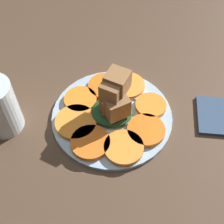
{
  "coord_description": "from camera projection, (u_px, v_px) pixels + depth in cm",
  "views": [
    {
      "loc": [
        -4.24,
        40.65,
        58.51
      ],
      "look_at": [
        0.0,
        0.0,
        4.1
      ],
      "focal_mm": 50.0,
      "sensor_mm": 36.0,
      "label": 1
    }
  ],
  "objects": [
    {
      "name": "table_slab",
      "position": [
        112.0,
        120.0,
        0.71
      ],
      "size": [
        120.0,
        120.0,
        2.0
      ],
      "primitive_type": "cube",
      "color": "#4C3828",
      "rests_on": "ground"
    },
    {
      "name": "plate",
      "position": [
        112.0,
        116.0,
        0.69
      ],
      "size": [
        26.66,
        26.66,
        1.05
      ],
      "color": "#99B7D1",
      "rests_on": "table_slab"
    },
    {
      "name": "carrot_slice_0",
      "position": [
        128.0,
        86.0,
        0.73
      ],
      "size": [
        7.86,
        7.86,
        1.04
      ],
      "primitive_type": "cylinder",
      "color": "orange",
      "rests_on": "plate"
    },
    {
      "name": "carrot_slice_1",
      "position": [
        105.0,
        86.0,
        0.73
      ],
      "size": [
        7.82,
        7.82,
        1.04
      ],
      "primitive_type": "cylinder",
      "color": "orange",
      "rests_on": "plate"
    },
    {
      "name": "carrot_slice_2",
      "position": [
        80.0,
        100.0,
        0.71
      ],
      "size": [
        7.43,
        7.43,
        1.04
      ],
      "primitive_type": "cylinder",
      "color": "orange",
      "rests_on": "plate"
    },
    {
      "name": "carrot_slice_3",
      "position": [
        76.0,
        122.0,
        0.67
      ],
      "size": [
        9.04,
        9.04,
        1.04
      ],
      "primitive_type": "cylinder",
      "color": "orange",
      "rests_on": "plate"
    },
    {
      "name": "carrot_slice_4",
      "position": [
        90.0,
        142.0,
        0.64
      ],
      "size": [
        8.22,
        8.22,
        1.04
      ],
      "primitive_type": "cylinder",
      "color": "orange",
      "rests_on": "plate"
    },
    {
      "name": "carrot_slice_5",
      "position": [
        124.0,
        147.0,
        0.63
      ],
      "size": [
        8.17,
        8.17,
        1.04
      ],
      "primitive_type": "cylinder",
      "color": "orange",
      "rests_on": "plate"
    },
    {
      "name": "carrot_slice_6",
      "position": [
        146.0,
        130.0,
        0.66
      ],
      "size": [
        8.08,
        8.08,
        1.04
      ],
      "primitive_type": "cylinder",
      "color": "orange",
      "rests_on": "plate"
    },
    {
      "name": "carrot_slice_7",
      "position": [
        151.0,
        106.0,
        0.7
      ],
      "size": [
        6.94,
        6.94,
        1.04
      ],
      "primitive_type": "cylinder",
      "color": "orange",
      "rests_on": "plate"
    },
    {
      "name": "center_pile",
      "position": [
        114.0,
        101.0,
        0.65
      ],
      "size": [
        9.07,
        8.87,
        11.06
      ],
      "color": "#1E4723",
      "rests_on": "plate"
    },
    {
      "name": "fork",
      "position": [
        124.0,
        93.0,
        0.72
      ],
      "size": [
        17.79,
        4.39,
        0.4
      ],
      "rotation": [
        0.0,
        0.0,
        -0.15
      ],
      "color": "#B2B2B7",
      "rests_on": "plate"
    }
  ]
}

